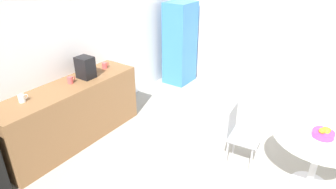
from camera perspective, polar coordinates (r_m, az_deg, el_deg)
name	(u,v)px	position (r m, az deg, el deg)	size (l,w,h in m)	color
wall_back	(60,50)	(4.63, -19.95, 8.10)	(6.00, 0.10, 2.60)	silver
wall_side_right	(322,35)	(5.73, 27.48, 10.03)	(0.10, 6.00, 2.60)	silver
counter_block	(72,114)	(4.57, -17.96, -3.52)	(2.18, 0.60, 0.90)	brown
locker_cabinet	(180,43)	(6.27, 2.30, 9.77)	(0.60, 0.50, 1.68)	#3372B2
round_table	(319,145)	(3.86, 27.06, -8.70)	(1.07, 1.07, 0.74)	silver
chair_gray	(237,129)	(3.97, 13.16, -6.50)	(0.46, 0.46, 0.83)	silver
fruit_bowl	(324,133)	(3.74, 27.71, -6.57)	(0.23, 0.23, 0.13)	#D8338C
mug_white	(22,98)	(4.12, -26.23, -0.66)	(0.13, 0.08, 0.09)	white
mug_green	(105,65)	(4.85, -12.04, 5.49)	(0.13, 0.08, 0.09)	#D84C4C
mug_red	(70,80)	(4.43, -18.24, 2.66)	(0.13, 0.08, 0.09)	#D84C4C
coffee_maker	(85,67)	(4.51, -15.58, 5.02)	(0.20, 0.24, 0.32)	black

